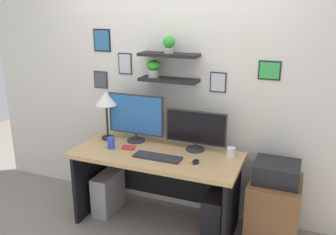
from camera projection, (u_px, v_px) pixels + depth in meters
ground_plane at (157, 223)px, 3.56m from camera, size 8.00×8.00×0.00m
back_wall_assembly at (173, 81)px, 3.55m from camera, size 4.40×0.24×2.70m
desk at (159, 171)px, 3.45m from camera, size 1.58×0.68×0.75m
monitor_left at (136, 116)px, 3.57m from camera, size 0.59×0.18×0.48m
monitor_right at (196, 130)px, 3.36m from camera, size 0.59×0.18×0.39m
keyboard at (157, 157)px, 3.23m from camera, size 0.44×0.14×0.02m
computer_mouse at (196, 162)px, 3.12m from camera, size 0.06×0.09×0.03m
desk_lamp at (106, 101)px, 3.59m from camera, size 0.22×0.22×0.50m
coffee_mug at (231, 152)px, 3.24m from camera, size 0.08×0.08×0.09m
scissors_tray at (129, 147)px, 3.45m from camera, size 0.13×0.10×0.02m
water_cup at (111, 143)px, 3.44m from camera, size 0.07×0.07×0.11m
drawer_cabinet at (273, 211)px, 3.21m from camera, size 0.44×0.50×0.60m
printer at (277, 172)px, 3.10m from camera, size 0.38×0.34×0.17m
computer_tower_left at (108, 192)px, 3.74m from camera, size 0.18×0.40×0.42m
computer_tower_right at (216, 214)px, 3.33m from camera, size 0.18×0.40×0.42m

